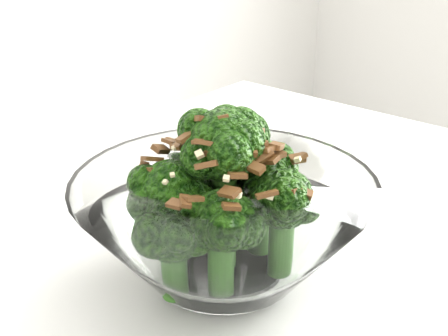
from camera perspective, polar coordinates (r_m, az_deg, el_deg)
broccoli_dish at (r=0.48m, az=-0.02°, el=-4.68°), size 0.23×0.23×0.14m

